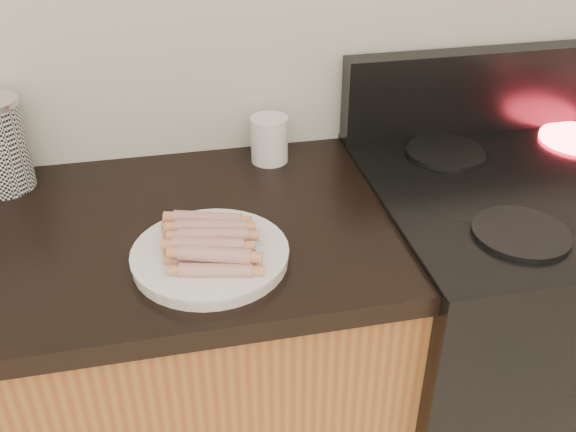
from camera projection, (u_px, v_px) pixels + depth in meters
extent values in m
cube|color=black|center=(512.00, 343.00, 1.60)|extent=(0.76, 0.65, 0.90)
cube|color=black|center=(552.00, 184.00, 1.36)|extent=(0.76, 0.65, 0.01)
cube|color=black|center=(497.00, 89.00, 1.54)|extent=(0.76, 0.06, 0.20)
cylinder|color=black|center=(521.00, 233.00, 1.18)|extent=(0.18, 0.18, 0.01)
cylinder|color=black|center=(445.00, 152.00, 1.47)|extent=(0.18, 0.18, 0.01)
cylinder|color=white|center=(210.00, 257.00, 1.13)|extent=(0.36, 0.36, 0.02)
cylinder|color=maroon|center=(214.00, 271.00, 1.06)|extent=(0.12, 0.06, 0.03)
cylinder|color=maroon|center=(212.00, 261.00, 1.09)|extent=(0.12, 0.06, 0.03)
cylinder|color=maroon|center=(210.00, 251.00, 1.11)|extent=(0.12, 0.06, 0.03)
cylinder|color=maroon|center=(209.00, 242.00, 1.13)|extent=(0.12, 0.06, 0.03)
cylinder|color=maroon|center=(207.00, 234.00, 1.15)|extent=(0.12, 0.06, 0.03)
cylinder|color=maroon|center=(205.00, 225.00, 1.18)|extent=(0.12, 0.06, 0.03)
cylinder|color=maroon|center=(212.00, 255.00, 1.06)|extent=(0.12, 0.06, 0.03)
cylinder|color=maroon|center=(211.00, 245.00, 1.08)|extent=(0.12, 0.06, 0.03)
cylinder|color=maroon|center=(209.00, 236.00, 1.11)|extent=(0.12, 0.06, 0.03)
cylinder|color=maroon|center=(207.00, 228.00, 1.13)|extent=(0.12, 0.06, 0.03)
cylinder|color=maroon|center=(205.00, 219.00, 1.15)|extent=(0.12, 0.06, 0.03)
cylinder|color=silver|center=(269.00, 139.00, 1.44)|extent=(0.10, 0.10, 0.10)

